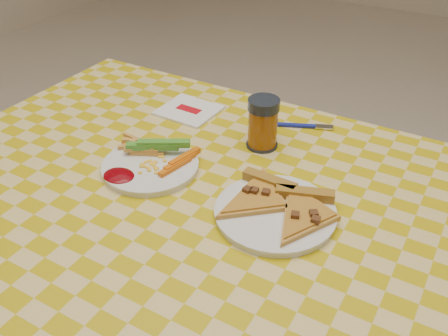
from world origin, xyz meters
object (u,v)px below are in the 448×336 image
at_px(plate_left, 150,167).
at_px(plate_right, 275,214).
at_px(table, 211,225).
at_px(drink_glass, 263,124).

relative_size(plate_left, plate_right, 0.90).
distance_m(table, drink_glass, 0.25).
xyz_separation_m(plate_left, drink_glass, (0.16, 0.20, 0.05)).
height_order(table, plate_left, plate_left).
bearing_deg(table, plate_right, 3.48).
xyz_separation_m(table, plate_right, (0.13, 0.01, 0.08)).
height_order(plate_left, drink_glass, drink_glass).
xyz_separation_m(plate_right, drink_glass, (-0.13, 0.21, 0.05)).
distance_m(plate_left, drink_glass, 0.26).
bearing_deg(drink_glass, table, -90.59).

